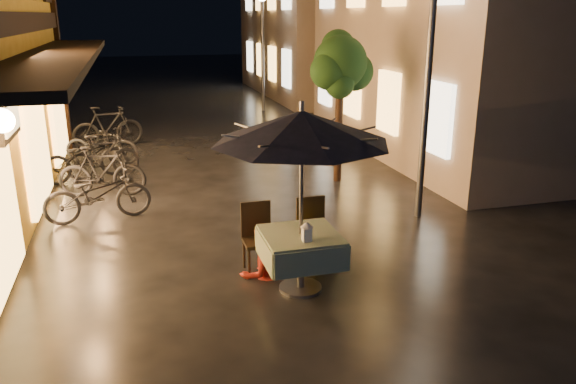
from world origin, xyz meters
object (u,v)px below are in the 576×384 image
object	(u,v)px
patio_umbrella	(302,127)
person_yellow	(319,224)
cafe_table	(301,248)
person_orange	(261,228)
bicycle_0	(98,194)
streetlamp_near	(430,48)
table_lantern	(307,230)

from	to	relation	value
patio_umbrella	person_yellow	size ratio (longest dim) A/B	1.81
cafe_table	patio_umbrella	world-z (taller)	patio_umbrella
person_orange	bicycle_0	xyz separation A→B (m)	(-2.23, 2.86, -0.22)
person_orange	person_yellow	distance (m)	0.82
cafe_table	bicycle_0	xyz separation A→B (m)	(-2.62, 3.41, -0.11)
streetlamp_near	patio_umbrella	world-z (taller)	streetlamp_near
person_orange	patio_umbrella	bearing A→B (deg)	105.06
person_orange	bicycle_0	distance (m)	3.64
cafe_table	bicycle_0	size ratio (longest dim) A/B	0.55
cafe_table	table_lantern	bearing A→B (deg)	-90.00
cafe_table	table_lantern	distance (m)	0.41
patio_umbrella	bicycle_0	distance (m)	4.62
person_yellow	bicycle_0	bearing A→B (deg)	-61.78
patio_umbrella	person_yellow	xyz separation A→B (m)	(0.43, 0.53, -1.47)
person_orange	bicycle_0	world-z (taller)	person_orange
person_yellow	bicycle_0	size ratio (longest dim) A/B	0.75
patio_umbrella	streetlamp_near	bearing A→B (deg)	36.69
table_lantern	person_yellow	world-z (taller)	person_yellow
patio_umbrella	person_orange	xyz separation A→B (m)	(-0.39, 0.55, -1.46)
table_lantern	person_orange	world-z (taller)	person_orange
cafe_table	patio_umbrella	distance (m)	1.56
person_yellow	bicycle_0	xyz separation A→B (m)	(-3.05, 2.89, -0.21)
table_lantern	person_yellow	distance (m)	0.92
bicycle_0	person_yellow	bearing A→B (deg)	-141.73
bicycle_0	cafe_table	bearing A→B (deg)	-150.81
streetlamp_near	person_yellow	world-z (taller)	streetlamp_near
table_lantern	person_yellow	xyz separation A→B (m)	(0.43, 0.78, -0.24)
streetlamp_near	person_yellow	distance (m)	3.65
table_lantern	person_yellow	size ratio (longest dim) A/B	0.18
patio_umbrella	person_yellow	world-z (taller)	patio_umbrella
table_lantern	person_orange	bearing A→B (deg)	115.80
cafe_table	person_yellow	size ratio (longest dim) A/B	0.73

